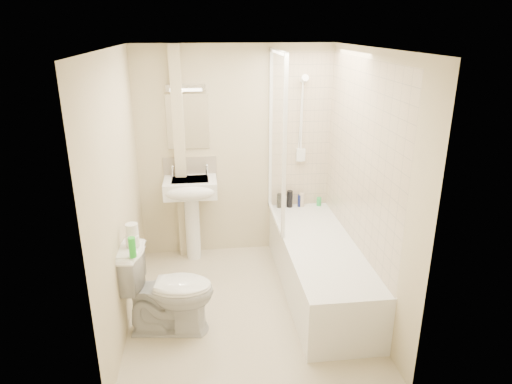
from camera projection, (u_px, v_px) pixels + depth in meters
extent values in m
plane|color=beige|center=(247.00, 306.00, 4.44)|extent=(2.50, 2.50, 0.00)
cube|color=beige|center=(235.00, 153.00, 5.19)|extent=(2.20, 0.02, 2.40)
cube|color=beige|center=(119.00, 196.00, 3.90)|extent=(0.02, 2.50, 2.40)
cube|color=beige|center=(366.00, 186.00, 4.15)|extent=(0.02, 2.50, 2.40)
cube|color=white|center=(245.00, 48.00, 3.61)|extent=(2.20, 2.50, 0.02)
cube|color=beige|center=(301.00, 133.00, 5.18)|extent=(0.70, 0.01, 1.75)
cube|color=beige|center=(360.00, 156.00, 4.26)|extent=(0.01, 2.10, 1.75)
cube|color=beige|center=(180.00, 157.00, 5.06)|extent=(0.12, 0.12, 2.40)
cube|color=beige|center=(190.00, 170.00, 5.18)|extent=(0.60, 0.02, 0.30)
cube|color=white|center=(188.00, 122.00, 4.99)|extent=(0.46, 0.01, 0.60)
cube|color=silver|center=(186.00, 88.00, 4.84)|extent=(0.42, 0.07, 0.07)
cube|color=white|center=(319.00, 267.00, 4.61)|extent=(0.70, 2.10, 0.55)
cube|color=white|center=(320.00, 247.00, 4.54)|extent=(0.56, 1.96, 0.05)
cube|color=white|center=(277.00, 140.00, 4.73)|extent=(0.01, 0.90, 1.80)
cube|color=white|center=(271.00, 131.00, 5.13)|extent=(0.04, 0.04, 1.80)
cube|color=white|center=(285.00, 151.00, 4.31)|extent=(0.04, 0.04, 1.80)
cube|color=white|center=(278.00, 52.00, 4.43)|extent=(0.04, 0.90, 0.04)
cube|color=white|center=(276.00, 218.00, 5.03)|extent=(0.04, 0.90, 0.03)
cylinder|color=white|center=(302.00, 122.00, 5.12)|extent=(0.02, 0.02, 0.90)
cylinder|color=white|center=(300.00, 161.00, 5.28)|extent=(0.05, 0.05, 0.02)
cylinder|color=white|center=(303.00, 81.00, 4.97)|extent=(0.05, 0.05, 0.02)
cylinder|color=white|center=(305.00, 79.00, 4.89)|extent=(0.08, 0.11, 0.11)
cube|color=white|center=(301.00, 155.00, 5.25)|extent=(0.10, 0.05, 0.14)
cylinder|color=white|center=(301.00, 118.00, 5.08)|extent=(0.01, 0.13, 0.84)
cylinder|color=white|center=(193.00, 227.00, 5.25)|extent=(0.17, 0.17, 0.78)
cube|color=white|center=(190.00, 187.00, 5.05)|extent=(0.58, 0.44, 0.18)
ellipsoid|color=white|center=(190.00, 192.00, 4.89)|extent=(0.58, 0.24, 0.18)
cube|color=silver|center=(190.00, 181.00, 5.03)|extent=(0.40, 0.29, 0.04)
cylinder|color=white|center=(173.00, 172.00, 5.08)|extent=(0.03, 0.03, 0.10)
cylinder|color=white|center=(207.00, 171.00, 5.13)|extent=(0.03, 0.03, 0.10)
sphere|color=white|center=(173.00, 167.00, 5.06)|extent=(0.04, 0.04, 0.04)
sphere|color=white|center=(207.00, 166.00, 5.10)|extent=(0.04, 0.04, 0.04)
cylinder|color=black|center=(279.00, 201.00, 5.36)|extent=(0.06, 0.06, 0.17)
cylinder|color=white|center=(284.00, 202.00, 5.37)|extent=(0.05, 0.05, 0.14)
cylinder|color=black|center=(290.00, 199.00, 5.36)|extent=(0.07, 0.07, 0.20)
cylinder|color=navy|center=(300.00, 201.00, 5.39)|extent=(0.05, 0.05, 0.15)
cylinder|color=beige|center=(302.00, 200.00, 5.39)|extent=(0.06, 0.06, 0.16)
cylinder|color=green|center=(319.00, 202.00, 5.42)|extent=(0.05, 0.05, 0.10)
imported|color=white|center=(168.00, 290.00, 3.97)|extent=(0.66, 0.91, 0.81)
cylinder|color=white|center=(132.00, 241.00, 3.85)|extent=(0.11, 0.11, 0.10)
cylinder|color=white|center=(132.00, 229.00, 3.84)|extent=(0.10, 0.10, 0.10)
cylinder|color=green|center=(132.00, 247.00, 3.66)|extent=(0.06, 0.06, 0.17)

